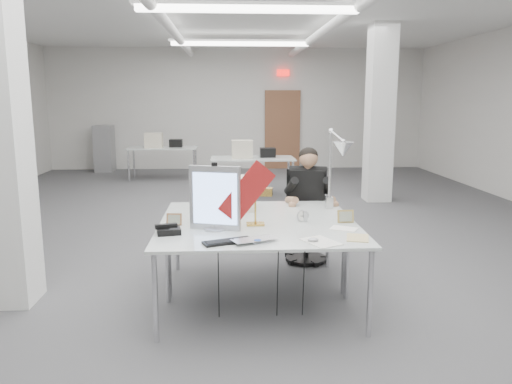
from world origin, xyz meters
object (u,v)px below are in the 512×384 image
laptop (258,242)px  beige_monitor (235,194)px  desk_main (261,235)px  seated_person (308,186)px  desk_phone (169,231)px  architect_lamp (335,167)px  monitor (215,198)px  office_chair (307,212)px  bankers_lamp (255,206)px

laptop → beige_monitor: beige_monitor is taller
desk_main → seated_person: (0.63, 1.47, 0.16)m
desk_phone → beige_monitor: 1.07m
beige_monitor → architect_lamp: architect_lamp is taller
desk_phone → monitor: bearing=5.2°
monitor → beige_monitor: size_ratio=1.57×
office_chair → desk_phone: (-1.41, -1.46, 0.19)m
office_chair → desk_phone: office_chair is taller
monitor → desk_phone: size_ratio=2.86×
bankers_lamp → beige_monitor: bankers_lamp is taller
seated_person → beige_monitor: seated_person is taller
desk_phone → seated_person: bearing=33.8°
laptop → desk_phone: (-0.73, 0.34, 0.01)m
office_chair → beige_monitor: bearing=-131.8°
desk_main → bankers_lamp: bearing=95.4°
seated_person → architect_lamp: size_ratio=0.91×
bankers_lamp → laptop: bearing=-82.6°
monitor → architect_lamp: size_ratio=0.60×
desk_main → monitor: size_ratio=3.23×
bankers_lamp → desk_phone: size_ratio=1.82×
desk_main → desk_phone: (-0.78, 0.06, 0.04)m
desk_main → laptop: bearing=-98.8°
desk_main → office_chair: office_chair is taller
monitor → laptop: (0.34, -0.46, -0.26)m
desk_phone → office_chair: bearing=34.8°
office_chair → monitor: size_ratio=2.12×
desk_main → architect_lamp: bearing=42.9°
seated_person → monitor: (-1.02, -1.30, 0.13)m
architect_lamp → bankers_lamp: bearing=-140.8°
desk_phone → architect_lamp: (1.55, 0.66, 0.44)m
monitor → desk_phone: bearing=-147.8°
bankers_lamp → architect_lamp: bearing=36.0°
desk_main → architect_lamp: architect_lamp is taller
desk_phone → beige_monitor: size_ratio=0.55×
seated_person → laptop: size_ratio=2.29×
laptop → desk_phone: bearing=131.8°
desk_main → beige_monitor: 0.99m
office_chair → bankers_lamp: office_chair is taller
office_chair → seated_person: 0.31m
seated_person → architect_lamp: 0.82m
seated_person → desk_phone: bearing=-120.9°
desk_phone → architect_lamp: bearing=11.9°
office_chair → architect_lamp: size_ratio=1.28×
desk_main → monitor: 0.51m
office_chair → desk_main: bearing=-98.6°
laptop → architect_lamp: architect_lamp is taller
seated_person → monitor: 1.65m
seated_person → bankers_lamp: size_ratio=2.36×
desk_phone → bankers_lamp: bearing=7.4°
desk_main → office_chair: size_ratio=1.52×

